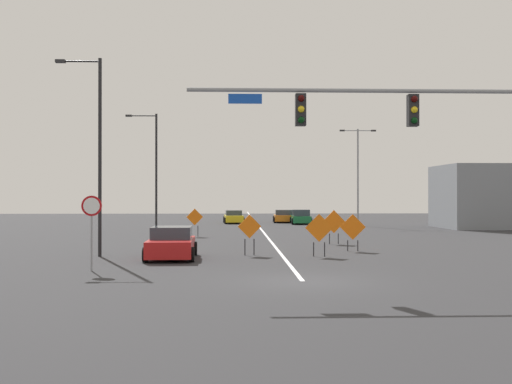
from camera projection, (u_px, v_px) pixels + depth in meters
The scene contains 17 objects.
ground at pixel (303, 281), 19.87m from camera, with size 146.69×146.69×0.00m, color #2D2D30.
road_centre_stripe at pixel (256, 223), 60.59m from camera, with size 0.16×81.50×0.01m.
traffic_signal_assembly at pixel (413, 128), 20.02m from camera, with size 11.26×0.44×6.85m.
stop_sign at pixel (92, 218), 22.57m from camera, with size 0.76×0.07×2.80m.
street_lamp_far_left at pixel (154, 167), 44.40m from camera, with size 2.31×0.24×8.78m.
street_lamp_mid_left at pixel (358, 169), 55.79m from camera, with size 3.35×0.24×8.91m.
street_lamp_mid_right at pixel (97, 148), 27.93m from camera, with size 2.11×0.24×9.13m.
construction_sign_left_shoulder at pixel (353, 228), 30.55m from camera, with size 1.29×0.20×1.86m.
construction_sign_left_lane at pixel (334, 223), 34.99m from camera, with size 1.33×0.17×1.96m.
construction_sign_median_near at pixel (319, 230), 27.88m from camera, with size 1.29×0.19×1.96m.
construction_sign_right_shoulder at pixel (249, 229), 28.47m from camera, with size 1.11×0.25×1.91m.
construction_sign_right_lane at pixel (195, 219), 41.27m from camera, with size 1.11×0.32×1.90m.
car_green_far at pixel (301, 217), 59.45m from camera, with size 2.10×4.29×1.42m.
car_yellow_distant at pixel (234, 217), 61.01m from camera, with size 2.17×4.26×1.31m.
car_red_near at pixel (171, 244), 27.00m from camera, with size 2.23×4.18×1.41m.
car_orange_approaching at pixel (284, 217), 62.79m from camera, with size 2.27×3.89×1.31m.
roadside_building_east at pixel (483, 197), 52.37m from camera, with size 7.26×7.23×5.41m.
Camera 1 is at (-2.25, -19.82, 2.82)m, focal length 42.64 mm.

